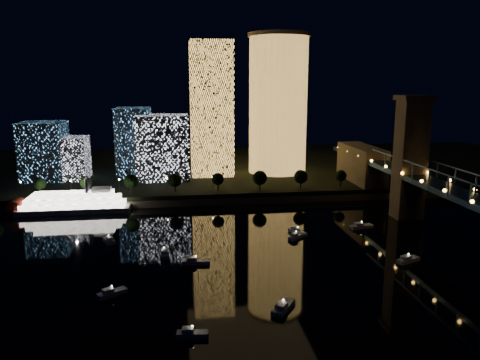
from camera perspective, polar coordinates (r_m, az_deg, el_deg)
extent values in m
plane|color=black|center=(140.49, 4.63, -11.29)|extent=(520.00, 520.00, 0.00)
cube|color=black|center=(292.27, -1.95, 1.50)|extent=(420.00, 160.00, 5.00)
cube|color=#6B5E4C|center=(216.75, 0.09, -2.45)|extent=(420.00, 6.00, 3.00)
cylinder|color=#FFB951|center=(262.95, 4.65, 8.96)|extent=(32.00, 32.00, 73.88)
cylinder|color=#6B5E4C|center=(263.76, 4.80, 17.22)|extent=(34.00, 34.00, 2.00)
cube|color=#FFB951|center=(256.39, -3.52, 8.63)|extent=(22.44, 22.44, 71.40)
cube|color=white|center=(248.81, -9.37, 3.99)|extent=(27.12, 22.95, 33.38)
cube|color=#5CAFFB|center=(261.51, -12.78, 4.59)|extent=(18.28, 23.77, 36.57)
cube|color=white|center=(261.61, -20.43, 2.52)|extent=(21.96, 19.96, 21.96)
cube|color=#5CAFFB|center=(264.83, -22.74, 3.32)|extent=(21.37, 23.51, 29.92)
cube|color=#6B5E4C|center=(201.59, 20.02, 2.26)|extent=(11.00, 9.00, 48.00)
cube|color=#6B5E4C|center=(199.25, 20.54, 9.36)|extent=(13.00, 11.00, 2.00)
cube|color=navy|center=(156.72, 26.78, -0.52)|extent=(0.50, 150.00, 0.50)
cube|color=#6B5E4C|center=(248.37, 14.55, 1.37)|extent=(12.00, 40.00, 23.00)
cube|color=navy|center=(167.20, 24.39, -0.82)|extent=(0.50, 0.50, 7.00)
cube|color=navy|center=(187.51, 20.57, 0.77)|extent=(0.50, 0.50, 7.00)
cube|color=navy|center=(208.61, 17.50, 2.04)|extent=(0.50, 0.50, 7.00)
sphere|color=#FFA338|center=(157.53, 26.45, -2.37)|extent=(1.20, 1.20, 1.20)
sphere|color=#FFA338|center=(195.42, 19.18, 0.79)|extent=(1.20, 1.20, 1.20)
sphere|color=#FFA338|center=(235.83, 14.32, 2.89)|extent=(1.20, 1.20, 1.20)
cube|color=silver|center=(214.49, -19.51, -3.40)|extent=(47.23, 10.88, 2.36)
cube|color=white|center=(213.93, -19.55, -2.81)|extent=(43.29, 9.89, 2.16)
cube|color=white|center=(213.42, -19.59, -2.25)|extent=(39.35, 8.90, 2.16)
cube|color=white|center=(212.93, -19.63, -1.69)|extent=(33.45, 7.91, 2.16)
cube|color=silver|center=(210.34, -16.52, -1.12)|extent=(7.88, 5.91, 1.77)
cylinder|color=black|center=(209.00, -18.24, -0.70)|extent=(1.38, 1.38, 5.90)
cylinder|color=black|center=(212.78, -18.05, -0.47)|extent=(1.38, 1.38, 5.90)
cylinder|color=maroon|center=(220.22, -25.57, -3.03)|extent=(6.90, 8.86, 6.89)
cube|color=silver|center=(175.64, 7.04, -6.32)|extent=(5.76, 8.81, 1.20)
cube|color=silver|center=(176.25, 6.80, -5.87)|extent=(3.16, 3.57, 1.00)
sphere|color=white|center=(175.03, 7.06, -5.70)|extent=(0.36, 0.36, 0.36)
cube|color=silver|center=(170.49, 6.84, -6.88)|extent=(6.79, 6.56, 1.20)
cube|color=silver|center=(169.28, 6.65, -6.62)|extent=(3.10, 3.07, 1.00)
sphere|color=white|center=(169.86, 6.86, -6.24)|extent=(0.36, 0.36, 0.36)
cube|color=silver|center=(157.27, 19.82, -9.17)|extent=(8.44, 5.62, 1.20)
cube|color=silver|center=(155.99, 19.56, -8.89)|extent=(3.44, 3.06, 1.00)
sphere|color=white|center=(156.59, 19.87, -8.48)|extent=(0.36, 0.36, 0.36)
cube|color=silver|center=(186.84, 14.60, -5.50)|extent=(9.41, 4.52, 1.20)
cube|color=silver|center=(185.80, 14.26, -5.23)|extent=(3.54, 2.90, 1.00)
sphere|color=white|center=(186.26, 14.63, -4.91)|extent=(0.36, 0.36, 0.36)
cube|color=silver|center=(120.16, 5.30, -15.20)|extent=(7.50, 8.91, 1.20)
cube|color=silver|center=(118.56, 5.06, -14.99)|extent=(3.70, 3.88, 1.00)
sphere|color=white|center=(119.26, 5.32, -14.35)|extent=(0.36, 0.36, 0.36)
cube|color=silver|center=(147.37, -5.39, -9.92)|extent=(8.88, 3.62, 1.20)
cube|color=silver|center=(147.05, -5.91, -9.52)|extent=(3.24, 2.54, 1.00)
sphere|color=white|center=(146.64, -5.41, -9.19)|extent=(0.36, 0.36, 0.36)
cube|color=silver|center=(171.53, -15.70, -7.14)|extent=(5.22, 7.03, 1.20)
cube|color=silver|center=(170.27, -15.60, -6.88)|extent=(2.71, 2.95, 1.00)
sphere|color=white|center=(170.91, -15.74, -6.50)|extent=(0.36, 0.36, 0.36)
cube|color=silver|center=(109.13, -5.80, -18.21)|extent=(7.27, 3.05, 1.20)
cube|color=silver|center=(108.68, -6.40, -17.69)|extent=(2.66, 2.10, 1.00)
sphere|color=white|center=(108.15, -5.83, -17.29)|extent=(0.36, 0.36, 0.36)
cube|color=silver|center=(155.65, -9.24, -8.81)|extent=(3.61, 8.92, 1.20)
cube|color=silver|center=(154.05, -9.22, -8.60)|extent=(2.54, 3.24, 1.00)
sphere|color=white|center=(154.96, -9.27, -8.12)|extent=(0.36, 0.36, 0.36)
cube|color=silver|center=(131.16, -15.31, -13.17)|extent=(7.89, 6.39, 1.20)
cube|color=silver|center=(130.27, -15.81, -12.85)|extent=(3.40, 3.20, 1.00)
sphere|color=white|center=(130.34, -15.36, -12.37)|extent=(0.36, 0.36, 0.36)
cylinder|color=black|center=(228.07, -23.16, -1.29)|extent=(0.70, 0.70, 4.00)
sphere|color=black|center=(227.35, -23.23, -0.43)|extent=(5.43, 5.43, 5.43)
cylinder|color=black|center=(223.46, -18.22, -1.17)|extent=(0.70, 0.70, 4.00)
sphere|color=black|center=(222.73, -18.28, -0.30)|extent=(5.49, 5.49, 5.49)
cylinder|color=black|center=(220.58, -13.11, -1.05)|extent=(0.70, 0.70, 4.00)
sphere|color=black|center=(219.84, -13.15, -0.16)|extent=(6.60, 6.60, 6.60)
cylinder|color=black|center=(219.48, -7.91, -0.91)|extent=(0.70, 0.70, 4.00)
sphere|color=black|center=(218.74, -7.94, -0.02)|extent=(6.45, 6.45, 6.45)
cylinder|color=black|center=(220.21, -2.70, -0.77)|extent=(0.70, 0.70, 4.00)
sphere|color=black|center=(219.47, -2.71, 0.13)|extent=(5.78, 5.78, 5.78)
cylinder|color=black|center=(222.74, 2.43, -0.62)|extent=(0.70, 0.70, 4.00)
sphere|color=black|center=(222.01, 2.44, 0.26)|extent=(6.96, 6.96, 6.96)
cylinder|color=black|center=(227.01, 7.41, -0.47)|extent=(0.70, 0.70, 4.00)
sphere|color=black|center=(226.29, 7.43, 0.40)|extent=(6.63, 6.63, 6.63)
cylinder|color=black|center=(232.92, 12.17, -0.32)|extent=(0.70, 0.70, 4.00)
sphere|color=black|center=(232.22, 12.21, 0.52)|extent=(5.46, 5.46, 5.46)
cylinder|color=black|center=(236.46, -25.12, -0.89)|extent=(0.24, 0.24, 5.00)
sphere|color=#FFCC7F|center=(235.91, -25.18, -0.23)|extent=(0.70, 0.70, 0.70)
cylinder|color=black|center=(230.71, -19.91, -0.76)|extent=(0.24, 0.24, 5.00)
sphere|color=#FFCC7F|center=(230.15, -19.96, -0.08)|extent=(0.70, 0.70, 0.70)
cylinder|color=black|center=(226.96, -14.49, -0.63)|extent=(0.24, 0.24, 5.00)
sphere|color=#FFCC7F|center=(226.39, -14.52, 0.07)|extent=(0.70, 0.70, 0.70)
cylinder|color=black|center=(225.31, -8.93, -0.48)|extent=(0.24, 0.24, 5.00)
sphere|color=#FFCC7F|center=(224.73, -8.95, 0.22)|extent=(0.70, 0.70, 0.70)
cylinder|color=black|center=(225.79, -3.34, -0.33)|extent=(0.24, 0.24, 5.00)
sphere|color=#FFCC7F|center=(225.22, -3.35, 0.37)|extent=(0.70, 0.70, 0.70)
cylinder|color=black|center=(228.41, 2.17, -0.17)|extent=(0.24, 0.24, 5.00)
sphere|color=#FFCC7F|center=(227.84, 2.18, 0.52)|extent=(0.70, 0.70, 0.70)
cylinder|color=black|center=(233.08, 7.51, -0.02)|extent=(0.24, 0.24, 5.00)
sphere|color=#FFCC7F|center=(232.52, 7.53, 0.65)|extent=(0.70, 0.70, 0.70)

